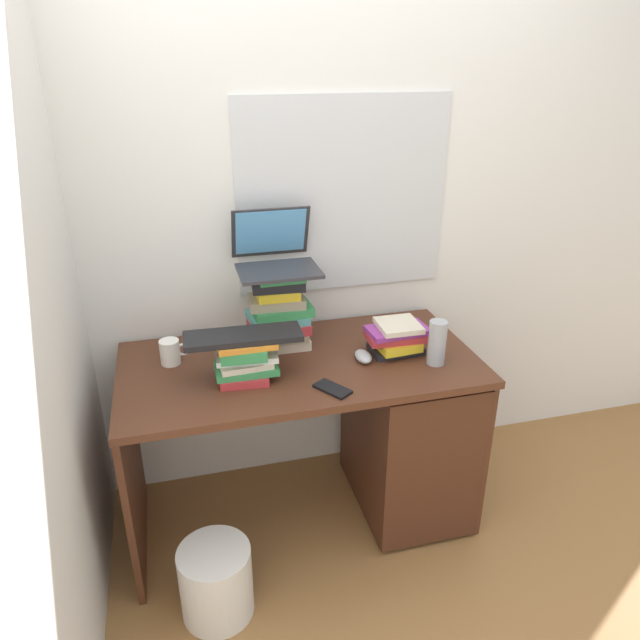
{
  "coord_description": "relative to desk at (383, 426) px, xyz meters",
  "views": [
    {
      "loc": [
        -0.44,
        -1.97,
        1.85
      ],
      "look_at": [
        0.07,
        -0.03,
        0.94
      ],
      "focal_mm": 33.04,
      "sensor_mm": 36.0,
      "label": 1
    }
  ],
  "objects": [
    {
      "name": "book_stack_keyboard_riser",
      "position": [
        -0.57,
        -0.05,
        0.42
      ],
      "size": [
        0.24,
        0.18,
        0.16
      ],
      "color": "#B22D33",
      "rests_on": "desk"
    },
    {
      "name": "computer_mouse",
      "position": [
        -0.11,
        -0.03,
        0.36
      ],
      "size": [
        0.06,
        0.1,
        0.04
      ],
      "primitive_type": "ellipsoid",
      "color": "#A5A8AD",
      "rests_on": "desk"
    },
    {
      "name": "water_bottle",
      "position": [
        0.15,
        -0.12,
        0.43
      ],
      "size": [
        0.07,
        0.07,
        0.18
      ],
      "primitive_type": "cylinder",
      "color": "#999EA5",
      "rests_on": "desk"
    },
    {
      "name": "wastebasket",
      "position": [
        -0.76,
        -0.38,
        -0.27
      ],
      "size": [
        0.26,
        0.26,
        0.28
      ],
      "primitive_type": "cylinder",
      "color": "silver",
      "rests_on": "ground"
    },
    {
      "name": "mug",
      "position": [
        -0.83,
        0.14,
        0.39
      ],
      "size": [
        0.11,
        0.08,
        0.1
      ],
      "color": "white",
      "rests_on": "desk"
    },
    {
      "name": "laptop",
      "position": [
        -0.4,
        0.24,
        0.72
      ],
      "size": [
        0.31,
        0.31,
        0.22
      ],
      "color": "#2D2D33",
      "rests_on": "book_stack_tall"
    },
    {
      "name": "book_stack_side",
      "position": [
        0.04,
        -0.0,
        0.41
      ],
      "size": [
        0.25,
        0.17,
        0.13
      ],
      "color": "black",
      "rests_on": "desk"
    },
    {
      "name": "ground_plane",
      "position": [
        -0.35,
        0.03,
        -0.41
      ],
      "size": [
        6.0,
        6.0,
        0.0
      ],
      "primitive_type": "plane",
      "color": "olive"
    },
    {
      "name": "keyboard",
      "position": [
        -0.57,
        -0.05,
        0.51
      ],
      "size": [
        0.43,
        0.16,
        0.02
      ],
      "primitive_type": "cube",
      "rotation": [
        0.0,
        0.0,
        -0.04
      ],
      "color": "black",
      "rests_on": "book_stack_keyboard_riser"
    },
    {
      "name": "wall_left",
      "position": [
        -1.18,
        0.03,
        0.89
      ],
      "size": [
        0.05,
        6.0,
        2.6
      ],
      "primitive_type": "cube",
      "color": "silver",
      "rests_on": "ground"
    },
    {
      "name": "wall_back",
      "position": [
        -0.35,
        0.42,
        0.89
      ],
      "size": [
        6.0,
        0.06,
        2.6
      ],
      "color": "white",
      "rests_on": "ground"
    },
    {
      "name": "desk",
      "position": [
        0.0,
        0.0,
        0.0
      ],
      "size": [
        1.38,
        0.69,
        0.76
      ],
      "color": "#4C2819",
      "rests_on": "ground"
    },
    {
      "name": "cell_phone",
      "position": [
        -0.29,
        -0.21,
        0.35
      ],
      "size": [
        0.13,
        0.15,
        0.01
      ],
      "primitive_type": "cube",
      "rotation": [
        0.0,
        0.0,
        0.59
      ],
      "color": "black",
      "rests_on": "desk"
    },
    {
      "name": "book_stack_tall",
      "position": [
        -0.4,
        0.18,
        0.49
      ],
      "size": [
        0.26,
        0.21,
        0.32
      ],
      "color": "beige",
      "rests_on": "desk"
    }
  ]
}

